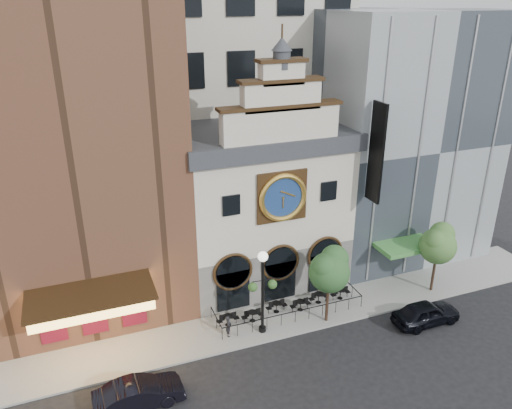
{
  "coord_description": "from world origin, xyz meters",
  "views": [
    {
      "loc": [
        -12.82,
        -24.67,
        21.17
      ],
      "look_at": [
        -1.08,
        6.0,
        7.31
      ],
      "focal_mm": 35.0,
      "sensor_mm": 36.0,
      "label": 1
    }
  ],
  "objects": [
    {
      "name": "car_right",
      "position": [
        8.51,
        -1.92,
        0.83
      ],
      "size": [
        4.88,
        2.0,
        1.66
      ],
      "primitive_type": "imported",
      "rotation": [
        0.0,
        0.0,
        1.58
      ],
      "color": "black",
      "rests_on": "ground"
    },
    {
      "name": "tree_left",
      "position": [
        2.18,
        0.68,
        4.23
      ],
      "size": [
        2.89,
        2.78,
        5.56
      ],
      "color": "#382619",
      "rests_on": "sidewalk"
    },
    {
      "name": "bistro_2",
      "position": [
        -0.73,
        2.8,
        0.61
      ],
      "size": [
        1.58,
        0.68,
        0.9
      ],
      "color": "black",
      "rests_on": "sidewalk"
    },
    {
      "name": "bistro_4",
      "position": [
        2.62,
        2.76,
        0.61
      ],
      "size": [
        1.58,
        0.68,
        0.9
      ],
      "color": "black",
      "rests_on": "sidewalk"
    },
    {
      "name": "bistro_3",
      "position": [
        0.96,
        2.38,
        0.61
      ],
      "size": [
        1.58,
        0.68,
        0.9
      ],
      "color": "black",
      "rests_on": "sidewalk"
    },
    {
      "name": "car_left",
      "position": [
        -11.25,
        -2.47,
        0.81
      ],
      "size": [
        5.01,
        1.92,
        1.63
      ],
      "primitive_type": "imported",
      "rotation": [
        0.0,
        0.0,
        1.61
      ],
      "color": "black",
      "rests_on": "ground"
    },
    {
      "name": "lamppost",
      "position": [
        -2.49,
        1.1,
        3.9
      ],
      "size": [
        1.93,
        0.76,
        6.06
      ],
      "rotation": [
        0.0,
        0.0,
        -0.11
      ],
      "color": "black",
      "rests_on": "sidewalk"
    },
    {
      "name": "bistro_1",
      "position": [
        -2.72,
        2.39,
        0.61
      ],
      "size": [
        1.58,
        0.68,
        0.9
      ],
      "color": "black",
      "rests_on": "sidewalk"
    },
    {
      "name": "theater_building",
      "position": [
        -13.0,
        9.96,
        12.6
      ],
      "size": [
        14.0,
        15.6,
        25.0
      ],
      "color": "brown",
      "rests_on": "ground"
    },
    {
      "name": "sidewalk",
      "position": [
        0.0,
        2.5,
        0.07
      ],
      "size": [
        44.0,
        5.0,
        0.15
      ],
      "primitive_type": "cube",
      "color": "gray",
      "rests_on": "ground"
    },
    {
      "name": "ground",
      "position": [
        0.0,
        0.0,
        0.0
      ],
      "size": [
        120.0,
        120.0,
        0.0
      ],
      "primitive_type": "plane",
      "color": "black",
      "rests_on": "ground"
    },
    {
      "name": "bistro_0",
      "position": [
        -4.46,
        2.57,
        0.61
      ],
      "size": [
        1.58,
        0.68,
        0.9
      ],
      "color": "black",
      "rests_on": "sidewalk"
    },
    {
      "name": "office_tower",
      "position": [
        0.0,
        20.0,
        20.0
      ],
      "size": [
        20.0,
        16.0,
        40.0
      ],
      "primitive_type": "cube",
      "color": "beige",
      "rests_on": "ground"
    },
    {
      "name": "cafe_railing",
      "position": [
        0.0,
        2.5,
        0.6
      ],
      "size": [
        10.6,
        2.6,
        0.9
      ],
      "primitive_type": null,
      "color": "black",
      "rests_on": "sidewalk"
    },
    {
      "name": "pedestrian",
      "position": [
        -4.77,
        1.46,
        0.91
      ],
      "size": [
        0.5,
        0.63,
        1.51
      ],
      "primitive_type": "imported",
      "rotation": [
        0.0,
        0.0,
        1.29
      ],
      "color": "black",
      "rests_on": "sidewalk"
    },
    {
      "name": "retail_building",
      "position": [
        12.99,
        9.99,
        10.14
      ],
      "size": [
        14.0,
        14.4,
        20.0
      ],
      "color": "gray",
      "rests_on": "ground"
    },
    {
      "name": "tree_right",
      "position": [
        11.6,
        1.26,
        4.17
      ],
      "size": [
        2.84,
        2.74,
        5.48
      ],
      "color": "#382619",
      "rests_on": "sidewalk"
    },
    {
      "name": "clock_building",
      "position": [
        0.0,
        7.82,
        6.69
      ],
      "size": [
        12.6,
        8.78,
        18.65
      ],
      "color": "#605E5B",
      "rests_on": "ground"
    },
    {
      "name": "bistro_5",
      "position": [
        4.39,
        2.67,
        0.61
      ],
      "size": [
        1.58,
        0.68,
        0.9
      ],
      "color": "black",
      "rests_on": "sidewalk"
    }
  ]
}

